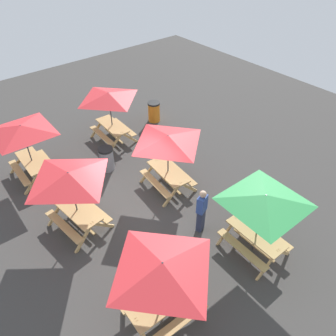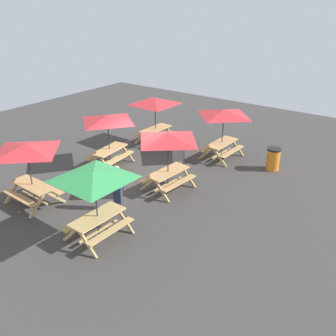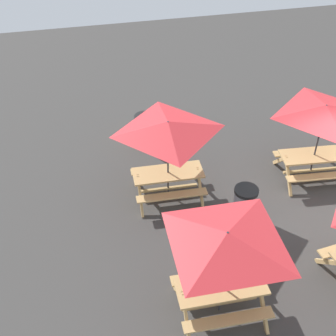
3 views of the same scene
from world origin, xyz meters
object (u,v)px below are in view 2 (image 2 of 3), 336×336
Objects in this scene: picnic_table_0 at (168,141)px; trash_bin_gray at (178,152)px; trash_bin_orange at (273,159)px; picnic_table_3 at (27,152)px; picnic_table_5 at (155,105)px; picnic_table_2 at (94,180)px; picnic_table_4 at (108,122)px; person_standing at (117,187)px; picnic_table_1 at (224,116)px.

picnic_table_0 reaches higher than trash_bin_gray.
trash_bin_gray is 4.13m from trash_bin_orange.
picnic_table_3 and picnic_table_5 have the same top height.
picnic_table_2 is 3.42m from picnic_table_3.
person_standing is (-2.59, -2.93, -1.10)m from picnic_table_4.
picnic_table_1 is 0.83× the size of picnic_table_2.
picnic_table_5 reaches higher than person_standing.
picnic_table_1 and picnic_table_3 have the same top height.
picnic_table_1 and picnic_table_5 have the same top height.
picnic_table_2 reaches higher than trash_bin_gray.
picnic_table_1 is at bearing -111.32° from picnic_table_3.
person_standing is at bearing -149.02° from picnic_table_3.
picnic_table_5 is at bearing -85.36° from picnic_table_3.
picnic_table_3 reaches higher than trash_bin_orange.
picnic_table_0 is 1.00× the size of picnic_table_3.
trash_bin_gray is at bearing -55.11° from picnic_table_4.
picnic_table_4 is at bearing 122.49° from trash_bin_orange.
person_standing is (1.61, 0.68, -1.10)m from picnic_table_2.
picnic_table_4 is 4.06m from person_standing.
picnic_table_2 is (-7.86, -0.03, 0.00)m from picnic_table_1.
picnic_table_4 is (4.09, 0.19, 0.00)m from picnic_table_3.
picnic_table_4 is 7.27m from trash_bin_orange.
person_standing reaches higher than trash_bin_orange.
trash_bin_orange is (0.41, -6.12, -1.49)m from picnic_table_5.
person_standing is (-6.41, 3.07, 0.39)m from trash_bin_orange.
picnic_table_2 is 2.89× the size of trash_bin_orange.
picnic_table_5 is at bearing 95.80° from picnic_table_1.
picnic_table_2 is 1.21× the size of picnic_table_3.
trash_bin_gray is (-1.62, 1.30, -1.49)m from picnic_table_1.
picnic_table_4 is (4.20, 3.61, 0.00)m from picnic_table_2.
picnic_table_1 is 2.38× the size of trash_bin_orange.
picnic_table_3 is 7.51m from picnic_table_5.
trash_bin_orange is (8.02, -2.39, -1.49)m from picnic_table_2.
picnic_table_0 and picnic_table_5 have the same top height.
picnic_table_5 is (-0.24, 3.69, 0.00)m from picnic_table_1.
picnic_table_0 is 4.00m from picnic_table_1.
trash_bin_orange is (0.16, -2.42, -1.49)m from picnic_table_1.
picnic_table_1 is 1.40× the size of person_standing.
trash_bin_orange is at bearing -84.06° from picnic_table_1.
picnic_table_2 is at bearing -172.31° from picnic_table_0.
picnic_table_3 reaches higher than person_standing.
picnic_table_2 reaches higher than person_standing.
picnic_table_2 is 8.48m from picnic_table_5.
picnic_table_0 is at bearing 148.38° from trash_bin_orange.
picnic_table_4 is at bearing -60.77° from person_standing.
picnic_table_2 is at bearing -152.73° from picnic_table_5.
trash_bin_gray is (6.23, 1.33, -1.49)m from picnic_table_2.
picnic_table_4 is (0.34, 3.44, 0.00)m from picnic_table_0.
picnic_table_3 is 3.31m from person_standing.
picnic_table_4 is 3.42m from picnic_table_5.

